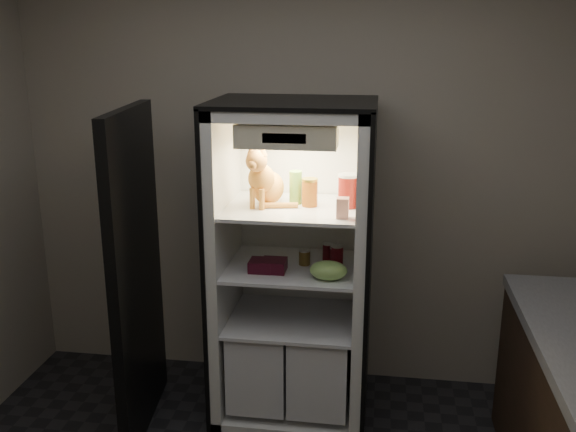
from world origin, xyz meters
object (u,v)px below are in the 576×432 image
refrigerator (294,285)px  grape_bag (328,270)px  salsa_jar (310,192)px  tabby_cat (265,182)px  soda_can_c (337,257)px  parmesan_shaker (296,187)px  berry_box_left (261,265)px  soda_can_a (328,253)px  berry_box_right (274,266)px  condiment_jar (305,257)px  cream_carton (343,208)px  soda_can_b (336,258)px  pepper_jar (348,191)px  mayo_tub (299,191)px

refrigerator → grape_bag: refrigerator is taller
salsa_jar → grape_bag: (0.13, -0.21, -0.38)m
tabby_cat → soda_can_c: bearing=11.2°
parmesan_shaker → berry_box_left: parmesan_shaker is taller
soda_can_a → berry_box_right: size_ratio=0.86×
condiment_jar → cream_carton: bearing=-43.3°
tabby_cat → parmesan_shaker: (0.17, 0.05, -0.04)m
soda_can_b → berry_box_left: (-0.41, -0.10, -0.03)m
pepper_jar → soda_can_a: (-0.11, 0.04, -0.39)m
tabby_cat → pepper_jar: (0.46, 0.02, -0.04)m
parmesan_shaker → soda_can_b: (0.24, -0.07, -0.38)m
soda_can_a → berry_box_right: (-0.29, -0.18, -0.02)m
refrigerator → condiment_jar: refrigerator is taller
soda_can_c → parmesan_shaker: bearing=162.8°
soda_can_a → soda_can_c: (0.06, -0.09, 0.01)m
refrigerator → berry_box_left: bearing=-131.8°
cream_carton → refrigerator: bearing=139.1°
tabby_cat → soda_can_b: 0.59m
mayo_tub → berry_box_right: mayo_tub is taller
grape_bag → refrigerator: bearing=131.9°
tabby_cat → mayo_tub: 0.22m
tabby_cat → grape_bag: 0.61m
mayo_tub → soda_can_c: size_ratio=0.88×
salsa_jar → pepper_jar: pepper_jar is taller
parmesan_shaker → cream_carton: 0.38m
salsa_jar → cream_carton: (0.20, -0.21, -0.03)m
tabby_cat → grape_bag: size_ratio=1.76×
soda_can_c → soda_can_b: bearing=150.7°
cream_carton → salsa_jar: bearing=133.1°
cream_carton → grape_bag: bearing=177.3°
soda_can_a → condiment_jar: (-0.13, -0.05, -0.01)m
tabby_cat → pepper_jar: bearing=17.0°
soda_can_b → berry_box_left: size_ratio=0.96×
soda_can_b → grape_bag: size_ratio=0.60×
cream_carton → condiment_jar: cream_carton is taller
soda_can_b → berry_box_right: (-0.34, -0.10, -0.03)m
pepper_jar → soda_can_a: bearing=158.8°
cream_carton → berry_box_left: bearing=170.7°
refrigerator → soda_can_c: refrigerator is taller
refrigerator → parmesan_shaker: refrigerator is taller
parmesan_shaker → soda_can_c: (0.25, -0.08, -0.38)m
pepper_jar → grape_bag: 0.46m
refrigerator → tabby_cat: (-0.16, -0.06, 0.63)m
refrigerator → tabby_cat: size_ratio=5.24×
parmesan_shaker → condiment_jar: bearing=-34.0°
soda_can_a → refrigerator: bearing=-177.6°
mayo_tub → soda_can_b: (0.23, -0.13, -0.35)m
salsa_jar → condiment_jar: 0.38m
salsa_jar → soda_can_b: 0.40m
soda_can_c → berry_box_right: 0.36m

